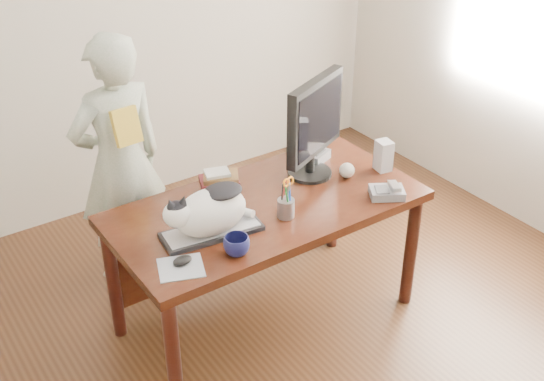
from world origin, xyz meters
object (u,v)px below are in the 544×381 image
at_px(calculator, 310,154).
at_px(person, 120,163).
at_px(desk, 258,220).
at_px(mouse, 182,260).
at_px(speaker, 383,156).
at_px(coffee_mug, 237,246).
at_px(baseball, 347,170).
at_px(pen_cup, 286,206).
at_px(phone, 388,192).
at_px(cat, 208,211).
at_px(keyboard, 212,231).
at_px(book_stack, 220,179).
at_px(monitor, 315,123).

height_order(calculator, person, person).
bearing_deg(desk, person, 121.28).
bearing_deg(mouse, calculator, 44.58).
relative_size(speaker, person, 0.11).
bearing_deg(mouse, coffee_mug, 3.77).
relative_size(baseball, person, 0.05).
distance_m(desk, mouse, 0.69).
bearing_deg(calculator, pen_cup, -159.62).
distance_m(mouse, phone, 1.16).
bearing_deg(coffee_mug, cat, 97.11).
relative_size(pen_cup, coffee_mug, 1.82).
bearing_deg(phone, baseball, 131.02).
xyz_separation_m(desk, phone, (0.56, -0.37, 0.17)).
bearing_deg(keyboard, baseball, 11.41).
relative_size(speaker, book_stack, 0.71).
bearing_deg(keyboard, desk, 31.03).
height_order(monitor, person, person).
distance_m(desk, keyboard, 0.43).
distance_m(pen_cup, calculator, 0.63).
relative_size(monitor, calculator, 2.32).
bearing_deg(coffee_mug, pen_cup, 19.69).
bearing_deg(speaker, monitor, 165.01).
bearing_deg(calculator, monitor, -143.31).
bearing_deg(baseball, calculator, 96.85).
bearing_deg(speaker, desk, 178.50).
bearing_deg(mouse, keyboard, 51.01).
relative_size(coffee_mug, speaker, 0.69).
bearing_deg(person, mouse, 77.08).
relative_size(keyboard, calculator, 2.08).
bearing_deg(desk, pen_cup, -87.49).
height_order(coffee_mug, phone, coffee_mug).
height_order(mouse, phone, phone).
height_order(desk, speaker, speaker).
xyz_separation_m(cat, calculator, (0.86, 0.35, -0.11)).
distance_m(keyboard, speaker, 1.10).
xyz_separation_m(monitor, coffee_mug, (-0.73, -0.39, -0.27)).
bearing_deg(person, pen_cup, 110.50).
xyz_separation_m(keyboard, pen_cup, (0.38, -0.08, 0.05)).
bearing_deg(desk, phone, -33.91).
xyz_separation_m(baseball, calculator, (-0.03, 0.29, -0.01)).
bearing_deg(phone, calculator, 129.74).
bearing_deg(mouse, speaker, 26.77).
relative_size(pen_cup, book_stack, 0.90).
distance_m(cat, book_stack, 0.49).
xyz_separation_m(phone, book_stack, (-0.65, 0.60, 0.01)).
xyz_separation_m(monitor, pen_cup, (-0.36, -0.25, -0.25)).
xyz_separation_m(coffee_mug, baseball, (0.87, 0.27, -0.01)).
bearing_deg(book_stack, monitor, 0.26).
distance_m(monitor, pen_cup, 0.51).
bearing_deg(pen_cup, calculator, 42.20).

